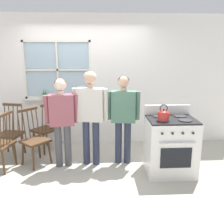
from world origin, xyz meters
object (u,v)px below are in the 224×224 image
object	(u,v)px
potted_plant	(45,96)
person_elderly_left	(62,115)
chair_by_window	(45,130)
kettle	(163,115)
chair_near_wall	(35,140)
chair_near_stove	(0,145)
person_adult_right	(123,112)
stove	(170,145)
person_teen_center	(91,109)
chair_center_cluster	(11,134)

from	to	relation	value
potted_plant	person_elderly_left	bearing A→B (deg)	-65.09
person_elderly_left	potted_plant	distance (m)	1.19
chair_by_window	kettle	distance (m)	2.44
chair_near_wall	potted_plant	distance (m)	1.14
chair_by_window	chair_near_wall	bearing A→B (deg)	31.78
chair_near_wall	chair_near_stove	xyz separation A→B (m)	(-0.52, -0.19, 0.00)
chair_near_stove	potted_plant	xyz separation A→B (m)	(0.54, 1.14, 0.62)
chair_near_stove	potted_plant	world-z (taller)	potted_plant
chair_near_wall	person_elderly_left	distance (m)	0.71
chair_near_stove	person_adult_right	xyz separation A→B (m)	(2.08, 0.15, 0.50)
stove	kettle	distance (m)	0.59
chair_by_window	person_adult_right	bearing A→B (deg)	104.42
chair_near_wall	person_teen_center	distance (m)	1.15
person_elderly_left	person_teen_center	distance (m)	0.49
chair_near_stove	person_elderly_left	size ratio (longest dim) A/B	0.65
chair_by_window	kettle	world-z (taller)	kettle
chair_by_window	person_adult_right	size ratio (longest dim) A/B	0.64
chair_near_stove	person_adult_right	distance (m)	2.15
chair_center_cluster	kettle	distance (m)	2.89
kettle	potted_plant	distance (m)	2.60
person_teen_center	stove	size ratio (longest dim) A/B	1.52
person_elderly_left	person_teen_center	xyz separation A→B (m)	(0.48, 0.05, 0.08)
chair_near_wall	person_teen_center	bearing A→B (deg)	-50.71
person_teen_center	stove	xyz separation A→B (m)	(1.30, -0.38, -0.54)
stove	potted_plant	distance (m)	2.74
chair_near_wall	chair_center_cluster	xyz separation A→B (m)	(-0.55, 0.39, 0.00)
person_teen_center	person_elderly_left	bearing A→B (deg)	-162.62
chair_center_cluster	person_elderly_left	distance (m)	1.27
chair_near_stove	kettle	size ratio (longest dim) A/B	4.04
chair_near_stove	stove	size ratio (longest dim) A/B	0.92
kettle	person_teen_center	bearing A→B (deg)	155.48
stove	person_teen_center	bearing A→B (deg)	163.60
chair_near_stove	person_teen_center	size ratio (longest dim) A/B	0.61
chair_center_cluster	kettle	bearing A→B (deg)	-7.30
chair_center_cluster	stove	world-z (taller)	stove
chair_by_window	person_elderly_left	bearing A→B (deg)	69.67
potted_plant	chair_by_window	bearing A→B (deg)	-82.30
person_elderly_left	potted_plant	world-z (taller)	person_elderly_left
chair_near_wall	person_elderly_left	size ratio (longest dim) A/B	0.65
person_adult_right	potted_plant	distance (m)	1.84
stove	person_elderly_left	bearing A→B (deg)	169.54
person_adult_right	potted_plant	world-z (taller)	person_adult_right
chair_near_wall	person_elderly_left	world-z (taller)	person_elderly_left
chair_by_window	chair_near_stove	world-z (taller)	same
person_teen_center	person_adult_right	xyz separation A→B (m)	(0.56, 0.02, -0.07)
person_teen_center	person_adult_right	world-z (taller)	person_teen_center
chair_near_stove	stove	bearing A→B (deg)	97.03
chair_center_cluster	kettle	xyz separation A→B (m)	(2.67, -0.96, 0.58)
chair_center_cluster	potted_plant	bearing A→B (deg)	57.82
chair_near_wall	chair_center_cluster	size ratio (longest dim) A/B	1.00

